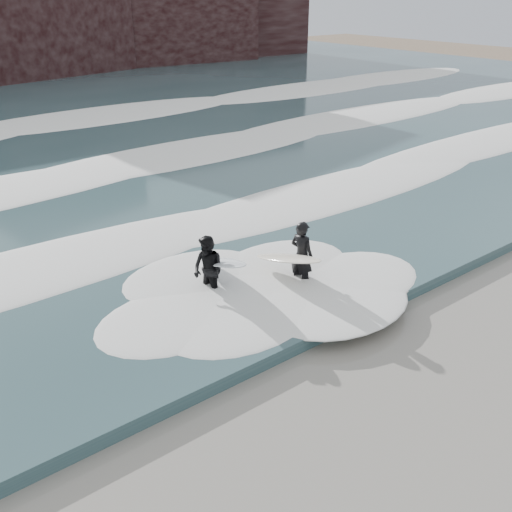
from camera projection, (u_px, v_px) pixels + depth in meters
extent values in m
plane|color=#7E6346|center=(457.00, 418.00, 9.56)|extent=(120.00, 120.00, 0.00)
ellipsoid|color=white|center=(178.00, 232.00, 15.78)|extent=(60.00, 3.20, 0.20)
ellipsoid|color=white|center=(78.00, 172.00, 20.74)|extent=(60.00, 4.00, 0.24)
ellipsoid|color=white|center=(3.00, 128.00, 27.12)|extent=(60.00, 4.80, 0.30)
imported|color=black|center=(302.00, 256.00, 13.32)|extent=(0.52, 0.69, 1.72)
ellipsoid|color=silver|center=(288.00, 258.00, 13.11)|extent=(0.64, 2.14, 0.70)
imported|color=black|center=(208.00, 270.00, 12.77)|extent=(0.73, 0.87, 1.60)
ellipsoid|color=silver|center=(224.00, 263.00, 12.98)|extent=(1.13, 2.33, 0.90)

